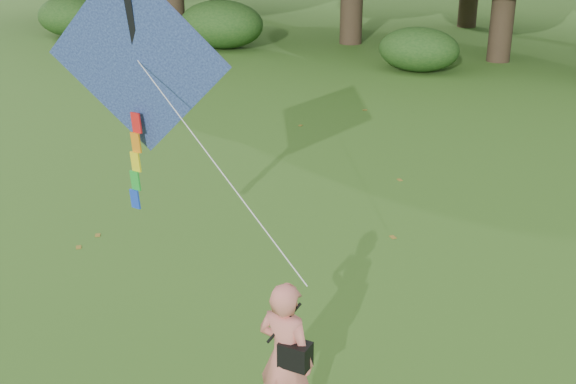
% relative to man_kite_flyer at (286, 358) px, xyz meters
% --- Properties ---
extents(man_kite_flyer, '(0.65, 0.46, 1.67)m').
position_rel_man_kite_flyer_xyz_m(man_kite_flyer, '(0.00, 0.00, 0.00)').
color(man_kite_flyer, '#DD7768').
rests_on(man_kite_flyer, ground).
extents(crossbody_bag, '(0.43, 0.20, 0.69)m').
position_rel_man_kite_flyer_xyz_m(crossbody_bag, '(0.12, -0.03, 0.11)').
color(crossbody_bag, black).
rests_on(crossbody_bag, ground).
extents(flying_kite, '(4.21, 1.85, 3.17)m').
position_rel_man_kite_flyer_xyz_m(flying_kite, '(-2.74, 1.46, 2.41)').
color(flying_kite, '#235F99').
rests_on(flying_kite, ground).
extents(shrub_band, '(39.15, 3.22, 1.88)m').
position_rel_man_kite_flyer_xyz_m(shrub_band, '(-0.92, 18.10, 0.02)').
color(shrub_band, '#264919').
rests_on(shrub_band, ground).
extents(fallen_leaves, '(9.97, 13.35, 0.01)m').
position_rel_man_kite_flyer_xyz_m(fallen_leaves, '(-0.48, 4.89, -0.83)').
color(fallen_leaves, olive).
rests_on(fallen_leaves, ground).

